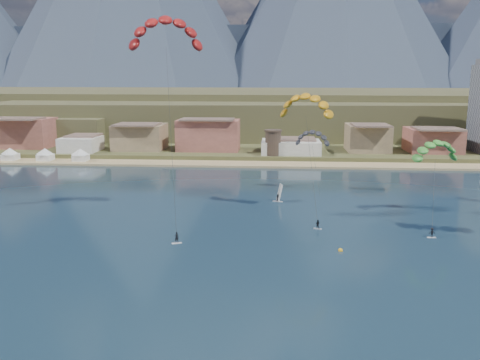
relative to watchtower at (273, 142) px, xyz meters
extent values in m
plane|color=black|center=(-5.00, -114.00, -6.37)|extent=(2400.00, 2400.00, 0.00)
cube|color=tan|center=(-5.00, -8.00, -6.12)|extent=(2200.00, 12.00, 0.90)
cube|color=brown|center=(-5.00, 446.00, -6.37)|extent=(2200.00, 900.00, 4.00)
cube|color=brown|center=(35.00, 106.00, 3.13)|extent=(320.00, 150.00, 15.00)
cube|color=brown|center=(-45.00, 146.00, 4.63)|extent=(380.00, 170.00, 18.00)
cube|color=#2B3448|center=(-5.00, 786.00, 50.63)|extent=(2000.00, 200.00, 110.00)
cylinder|color=#47382D|center=(0.00, 0.00, -0.37)|extent=(5.20, 5.20, 8.00)
cylinder|color=#47382D|center=(0.00, 0.00, 3.93)|extent=(5.82, 5.82, 0.60)
cube|color=white|center=(-87.00, -8.00, -4.67)|extent=(4.50, 4.50, 2.00)
pyramid|color=white|center=(-87.00, -8.00, -1.67)|extent=(6.40, 6.40, 2.00)
cube|color=white|center=(-75.00, -8.00, -4.67)|extent=(4.50, 4.50, 2.00)
pyramid|color=white|center=(-75.00, -8.00, -1.67)|extent=(6.40, 6.40, 2.00)
cube|color=white|center=(-63.00, -8.00, -4.67)|extent=(4.50, 4.50, 2.00)
pyramid|color=white|center=(-63.00, -8.00, -1.67)|extent=(6.40, 6.40, 2.00)
cube|color=silver|center=(-15.34, -87.56, -6.31)|extent=(1.75, 1.12, 0.11)
imported|color=black|center=(-15.34, -87.56, -5.29)|extent=(0.83, 0.70, 1.94)
cylinder|color=#262626|center=(-17.10, -81.51, 10.68)|extent=(0.05, 0.05, 34.05)
cube|color=silver|center=(9.09, -77.29, -6.32)|extent=(1.51, 0.92, 0.10)
imported|color=black|center=(9.09, -77.29, -5.44)|extent=(0.98, 0.88, 1.66)
cylinder|color=#262626|center=(8.04, -71.95, 4.17)|extent=(0.05, 0.05, 21.86)
cube|color=silver|center=(28.67, -81.18, -6.32)|extent=(1.51, 0.52, 0.10)
imported|color=black|center=(28.67, -81.18, -5.42)|extent=(1.13, 0.69, 1.71)
cylinder|color=#262626|center=(30.72, -73.84, -0.08)|extent=(0.05, 0.05, 18.46)
cylinder|color=#262626|center=(9.87, -49.50, -0.43)|extent=(0.04, 0.04, 13.83)
cube|color=silver|center=(1.72, -56.71, -6.31)|extent=(2.35, 1.42, 0.11)
imported|color=black|center=(1.72, -56.71, -5.44)|extent=(0.93, 0.77, 1.63)
cube|color=white|center=(2.09, -56.71, -4.28)|extent=(1.69, 2.60, 3.89)
sphere|color=yellow|center=(11.86, -89.43, -6.24)|extent=(0.75, 0.75, 0.75)
camera|label=1|loc=(1.39, -168.65, 21.19)|focal=38.02mm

